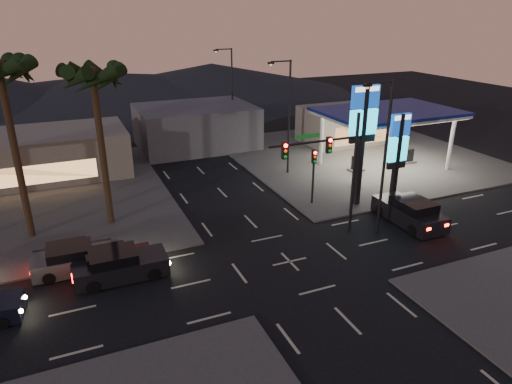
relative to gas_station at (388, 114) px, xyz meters
name	(u,v)px	position (x,y,z in m)	size (l,w,h in m)	color
ground	(290,262)	(-16.00, -12.00, -5.08)	(140.00, 140.00, 0.00)	black
corner_lot_ne	(358,156)	(0.00, 4.00, -5.02)	(24.00, 24.00, 0.12)	#47443F
corner_lot_nw	(5,205)	(-32.00, 4.00, -5.02)	(24.00, 24.00, 0.12)	#47443F
gas_station	(388,114)	(0.00, 0.00, 0.00)	(12.20, 8.20, 5.47)	silver
convenience_store	(348,125)	(2.00, 9.00, -3.08)	(10.00, 6.00, 4.00)	#726B5B
pylon_sign_tall	(363,122)	(-7.50, -6.50, 1.31)	(2.20, 0.35, 9.00)	black
pylon_sign_short	(398,146)	(-5.00, -7.50, -0.42)	(1.60, 0.35, 7.00)	black
traffic_signal_mast	(332,160)	(-12.24, -10.01, 0.15)	(6.10, 0.39, 8.00)	black
pedestal_signal	(314,168)	(-10.50, -5.02, -2.16)	(0.32, 0.39, 4.30)	black
streetlight_near	(383,151)	(-9.21, -11.00, 0.64)	(2.14, 0.25, 10.00)	black
streetlight_mid	(287,111)	(-9.21, 2.00, 0.64)	(2.14, 0.25, 10.00)	black
streetlight_far	(230,88)	(-9.21, 16.00, 0.64)	(2.14, 0.25, 10.00)	black
palm_a	(94,86)	(-25.00, -2.50, 4.35)	(4.41, 4.41, 10.86)	black
palm_b	(1,82)	(-30.00, -2.50, 4.89)	(4.41, 4.41, 11.46)	black
building_far_west	(32,156)	(-30.00, 10.00, -3.08)	(16.00, 8.00, 4.00)	#726B5B
building_far_mid	(196,126)	(-14.00, 14.00, -2.88)	(12.00, 9.00, 4.40)	#4C4C51
hill_right	(212,78)	(-1.00, 48.00, -2.58)	(50.00, 50.00, 5.00)	black
hill_center	(128,85)	(-16.00, 48.00, -3.08)	(60.00, 60.00, 4.00)	black
car_lane_a_front	(119,265)	(-25.39, -9.83, -4.31)	(5.15, 2.22, 1.67)	black
car_lane_a_mid	(112,262)	(-25.72, -9.11, -4.40)	(4.60, 2.08, 1.48)	black
car_lane_b_front	(76,259)	(-27.54, -8.07, -4.35)	(4.92, 2.20, 1.58)	#4D4D4F
car_lane_b_mid	(73,256)	(-27.70, -7.55, -4.41)	(4.51, 1.99, 1.45)	black
suv_station	(410,212)	(-6.00, -10.58, -4.24)	(2.39, 5.47, 1.82)	black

